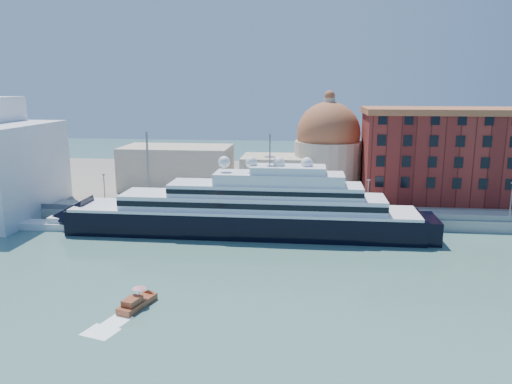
# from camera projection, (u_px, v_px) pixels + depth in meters

# --- Properties ---
(ground) EXTENTS (400.00, 400.00, 0.00)m
(ground) POSITION_uv_depth(u_px,v_px,m) (204.00, 273.00, 83.71)
(ground) COLOR #39635C
(ground) RESTS_ON ground
(quay) EXTENTS (180.00, 10.00, 2.50)m
(quay) POSITION_uv_depth(u_px,v_px,m) (235.00, 214.00, 116.46)
(quay) COLOR gray
(quay) RESTS_ON ground
(land) EXTENTS (260.00, 72.00, 2.00)m
(land) POSITION_uv_depth(u_px,v_px,m) (254.00, 182.00, 156.34)
(land) COLOR slate
(land) RESTS_ON ground
(quay_fence) EXTENTS (180.00, 0.10, 1.20)m
(quay_fence) POSITION_uv_depth(u_px,v_px,m) (231.00, 211.00, 111.70)
(quay_fence) COLOR slate
(quay_fence) RESTS_ON quay
(superyacht) EXTENTS (83.10, 11.52, 24.83)m
(superyacht) POSITION_uv_depth(u_px,v_px,m) (232.00, 214.00, 105.00)
(superyacht) COLOR black
(superyacht) RESTS_ON ground
(service_barge) EXTENTS (12.66, 4.45, 2.83)m
(service_barge) POSITION_uv_depth(u_px,v_px,m) (51.00, 225.00, 109.38)
(service_barge) COLOR white
(service_barge) RESTS_ON ground
(water_taxi) EXTENTS (4.09, 7.17, 3.24)m
(water_taxi) POSITION_uv_depth(u_px,v_px,m) (137.00, 302.00, 70.57)
(water_taxi) COLOR maroon
(water_taxi) RESTS_ON ground
(warehouse) EXTENTS (43.00, 19.00, 23.25)m
(warehouse) POSITION_uv_depth(u_px,v_px,m) (449.00, 154.00, 125.69)
(warehouse) COLOR maroon
(warehouse) RESTS_ON land
(church) EXTENTS (66.00, 18.00, 25.50)m
(church) POSITION_uv_depth(u_px,v_px,m) (270.00, 159.00, 136.76)
(church) COLOR beige
(church) RESTS_ON land
(lamp_posts) EXTENTS (120.80, 2.40, 18.00)m
(lamp_posts) POSITION_uv_depth(u_px,v_px,m) (178.00, 178.00, 114.32)
(lamp_posts) COLOR slate
(lamp_posts) RESTS_ON quay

